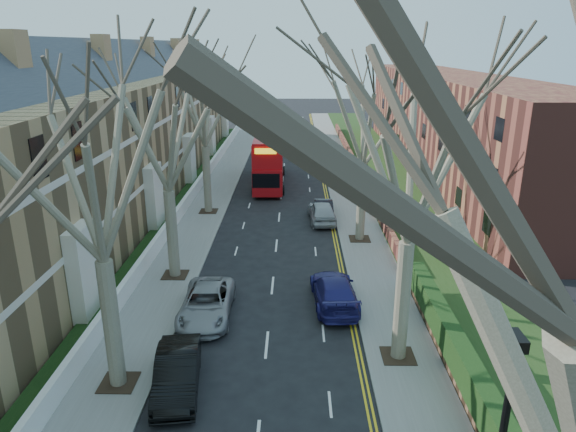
{
  "coord_description": "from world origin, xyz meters",
  "views": [
    {
      "loc": [
        1.25,
        -11.04,
        12.83
      ],
      "look_at": [
        0.82,
        18.22,
        3.03
      ],
      "focal_mm": 32.0,
      "sensor_mm": 36.0,
      "label": 1
    }
  ],
  "objects": [
    {
      "name": "pavement_left",
      "position": [
        -6.0,
        39.0,
        0.06
      ],
      "size": [
        3.0,
        102.0,
        0.12
      ],
      "primitive_type": "cube",
      "color": "slate",
      "rests_on": "ground"
    },
    {
      "name": "pavement_right",
      "position": [
        6.0,
        39.0,
        0.06
      ],
      "size": [
        3.0,
        102.0,
        0.12
      ],
      "primitive_type": "cube",
      "color": "slate",
      "rests_on": "ground"
    },
    {
      "name": "terrace_left",
      "position": [
        -13.65,
        31.0,
        5.53
      ],
      "size": [
        9.7,
        78.0,
        13.6
      ],
      "color": "#9B794E",
      "rests_on": "ground"
    },
    {
      "name": "flats_right",
      "position": [
        17.46,
        43.0,
        4.98
      ],
      "size": [
        13.97,
        54.0,
        10.0
      ],
      "color": "brown",
      "rests_on": "ground"
    },
    {
      "name": "front_wall_left",
      "position": [
        -7.65,
        31.0,
        0.62
      ],
      "size": [
        0.3,
        78.0,
        1.0
      ],
      "color": "white",
      "rests_on": "ground"
    },
    {
      "name": "grass_verge_right",
      "position": [
        10.5,
        39.0,
        0.15
      ],
      "size": [
        6.0,
        102.0,
        0.06
      ],
      "color": "#1E3914",
      "rests_on": "ground"
    },
    {
      "name": "tree_left_mid",
      "position": [
        -5.7,
        6.0,
        9.56
      ],
      "size": [
        10.5,
        10.5,
        14.71
      ],
      "color": "#665E48",
      "rests_on": "ground"
    },
    {
      "name": "tree_left_far",
      "position": [
        -5.7,
        16.0,
        9.24
      ],
      "size": [
        10.15,
        10.15,
        14.22
      ],
      "color": "#665E48",
      "rests_on": "ground"
    },
    {
      "name": "tree_left_dist",
      "position": [
        -5.7,
        28.0,
        9.56
      ],
      "size": [
        10.5,
        10.5,
        14.71
      ],
      "color": "#665E48",
      "rests_on": "ground"
    },
    {
      "name": "tree_right_mid",
      "position": [
        5.7,
        8.0,
        9.56
      ],
      "size": [
        10.5,
        10.5,
        14.71
      ],
      "color": "#665E48",
      "rests_on": "ground"
    },
    {
      "name": "tree_right_far",
      "position": [
        5.7,
        22.0,
        9.24
      ],
      "size": [
        10.15,
        10.15,
        14.22
      ],
      "color": "#665E48",
      "rests_on": "ground"
    },
    {
      "name": "double_decker_bus",
      "position": [
        -1.25,
        37.0,
        2.36
      ],
      "size": [
        3.05,
        11.52,
        4.78
      ],
      "rotation": [
        0.0,
        0.0,
        3.16
      ],
      "color": "#A20B10",
      "rests_on": "ground"
    },
    {
      "name": "car_left_mid",
      "position": [
        -3.3,
        5.81,
        0.76
      ],
      "size": [
        2.21,
        4.8,
        1.52
      ],
      "primitive_type": "imported",
      "rotation": [
        0.0,
        0.0,
        0.13
      ],
      "color": "black",
      "rests_on": "ground"
    },
    {
      "name": "car_left_far",
      "position": [
        -3.09,
        11.46,
        0.73
      ],
      "size": [
        2.53,
        5.31,
        1.46
      ],
      "primitive_type": "imported",
      "rotation": [
        0.0,
        0.0,
        0.02
      ],
      "color": "gray",
      "rests_on": "ground"
    },
    {
      "name": "car_right_near",
      "position": [
        3.29,
        12.83,
        0.77
      ],
      "size": [
        2.49,
        5.43,
        1.54
      ],
      "primitive_type": "imported",
      "rotation": [
        0.0,
        0.0,
        3.21
      ],
      "color": "navy",
      "rests_on": "ground"
    },
    {
      "name": "car_right_mid",
      "position": [
        3.28,
        25.99,
        0.8
      ],
      "size": [
        2.2,
        4.81,
        1.6
      ],
      "primitive_type": "imported",
      "rotation": [
        0.0,
        0.0,
        3.21
      ],
      "color": "#9FA2A8",
      "rests_on": "ground"
    },
    {
      "name": "car_right_far",
      "position": [
        3.52,
        27.84,
        0.64
      ],
      "size": [
        1.36,
        3.86,
        1.27
      ],
      "primitive_type": "imported",
      "rotation": [
        0.0,
        0.0,
        3.15
      ],
      "color": "black",
      "rests_on": "ground"
    }
  ]
}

